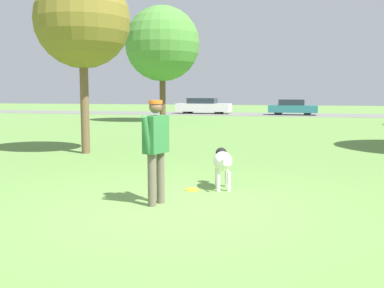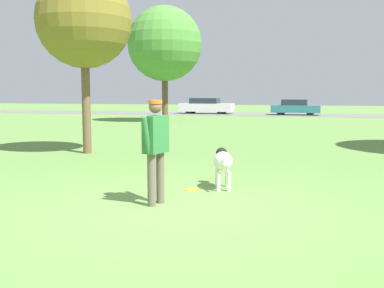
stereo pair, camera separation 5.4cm
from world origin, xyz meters
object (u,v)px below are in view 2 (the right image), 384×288
dog (223,162)px  parked_car_teal (296,107)px  parked_car_white (206,106)px  frisbee (192,190)px  person (156,143)px  tree_far_left (165,44)px  tree_near_left (84,21)px

dog → parked_car_teal: size_ratio=0.26×
parked_car_white → dog: bearing=-74.9°
parked_car_white → frisbee: bearing=-76.0°
person → parked_car_teal: person is taller
tree_far_left → parked_car_white: (0.03, 10.97, -4.06)m
dog → parked_car_white: bearing=-1.5°
tree_far_left → parked_car_white: size_ratio=1.52×
frisbee → parked_car_teal: (0.79, 29.16, 0.61)m
person → parked_car_teal: bearing=13.7°
dog → frisbee: size_ratio=3.88×
person → parked_car_teal: (1.07, 30.33, -0.36)m
person → tree_far_left: 21.13m
tree_near_left → person: bearing=-52.7°
tree_near_left → parked_car_white: tree_near_left is taller
dog → tree_near_left: tree_near_left is taller
tree_near_left → parked_car_white: 25.80m
parked_car_white → parked_car_teal: parked_car_white is taller
person → parked_car_teal: size_ratio=0.43×
frisbee → parked_car_teal: parked_car_teal is taller
tree_far_left → parked_car_white: 11.70m
tree_near_left → tree_far_left: bearing=99.5°
person → frisbee: 1.55m
person → tree_near_left: tree_near_left is taller
parked_car_white → tree_far_left: bearing=-88.8°
frisbee → tree_far_left: (-6.70, 18.61, 4.71)m
tree_near_left → tree_far_left: tree_far_left is taller
tree_near_left → parked_car_teal: (5.07, 25.07, -3.18)m
person → parked_car_white: 31.42m
frisbee → dog: bearing=29.8°
dog → person: bearing=136.3°
person → tree_far_left: size_ratio=0.24×
frisbee → tree_far_left: size_ratio=0.04×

